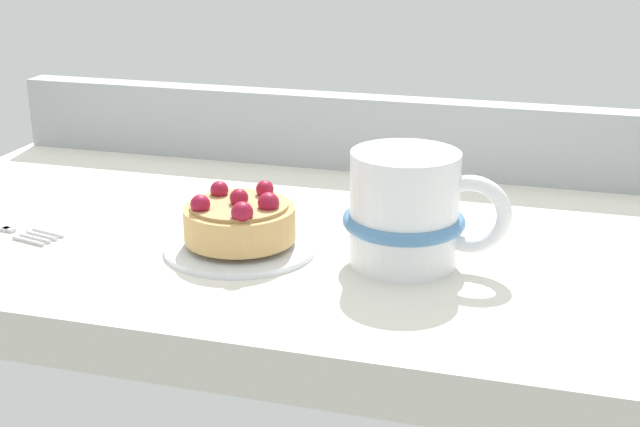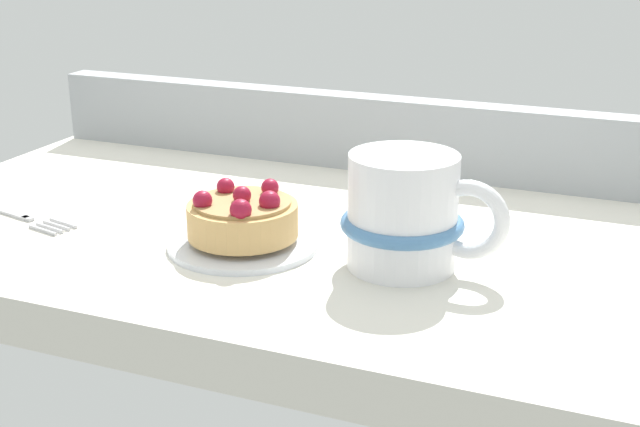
{
  "view_description": "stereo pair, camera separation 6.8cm",
  "coord_description": "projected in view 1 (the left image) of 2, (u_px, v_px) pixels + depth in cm",
  "views": [
    {
      "loc": [
        21.9,
        -67.43,
        26.52
      ],
      "look_at": [
        3.99,
        -5.33,
        3.6
      ],
      "focal_mm": 48.95,
      "sensor_mm": 36.0,
      "label": 1
    },
    {
      "loc": [
        28.37,
        -65.19,
        26.52
      ],
      "look_at": [
        3.99,
        -5.33,
        3.6
      ],
      "focal_mm": 48.95,
      "sensor_mm": 36.0,
      "label": 2
    }
  ],
  "objects": [
    {
      "name": "ground_plane",
      "position": [
        293.0,
        249.0,
        0.76
      ],
      "size": [
        76.68,
        42.26,
        3.9
      ],
      "primitive_type": "cube",
      "color": "silver"
    },
    {
      "name": "window_rail_back",
      "position": [
        349.0,
        132.0,
        0.92
      ],
      "size": [
        75.15,
        3.12,
        7.76
      ],
      "primitive_type": "cube",
      "color": "#9EA3A8",
      "rests_on": "ground_plane"
    },
    {
      "name": "dessert_plate",
      "position": [
        241.0,
        244.0,
        0.71
      ],
      "size": [
        12.43,
        12.43,
        0.99
      ],
      "color": "silver",
      "rests_on": "ground_plane"
    },
    {
      "name": "raspberry_tart",
      "position": [
        240.0,
        219.0,
        0.7
      ],
      "size": [
        9.05,
        9.05,
        4.23
      ],
      "color": "tan",
      "rests_on": "dessert_plate"
    },
    {
      "name": "coffee_mug",
      "position": [
        408.0,
        210.0,
        0.67
      ],
      "size": [
        12.96,
        9.53,
        8.98
      ],
      "color": "white",
      "rests_on": "ground_plane"
    }
  ]
}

